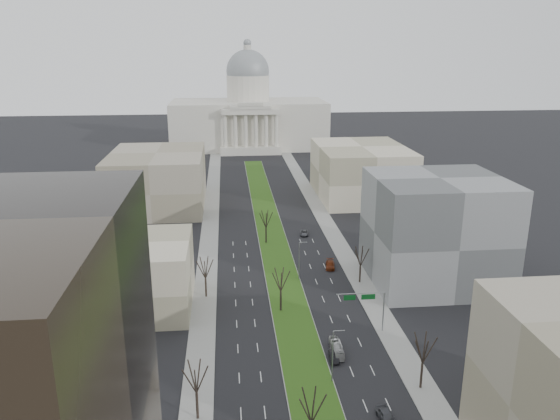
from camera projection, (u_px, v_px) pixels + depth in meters
ground at (273, 243)px, 148.63m from camera, size 600.00×600.00×0.00m
median at (274, 244)px, 147.64m from camera, size 8.00×222.03×0.20m
sidewalk_left at (206, 283)px, 123.13m from camera, size 5.00×330.00×0.15m
sidewalk_right at (358, 277)px, 126.44m from camera, size 5.00×330.00×0.15m
capitol at (249, 116)px, 286.48m from camera, size 80.00×46.00×55.00m
building_beige_left at (126, 275)px, 110.15m from camera, size 26.00×22.00×14.00m
building_grey_right at (436, 230)px, 121.70m from camera, size 28.00×26.00×24.00m
building_far_left at (158, 179)px, 180.85m from camera, size 30.00×40.00×18.00m
building_far_right at (361, 172)px, 192.23m from camera, size 30.00×40.00×18.00m
tree_left_mid at (196, 377)px, 76.38m from camera, size 5.40×5.40×9.72m
tree_left_far at (205, 267)px, 114.54m from camera, size 5.28×5.28×9.50m
tree_right_mid at (424, 348)px, 83.39m from camera, size 5.52×5.52×9.94m
tree_right_far at (361, 256)px, 121.69m from camera, size 5.04×5.04×9.07m
tree_median_a at (312, 406)px, 70.19m from camera, size 5.40×5.40×9.72m
tree_median_b at (281, 279)px, 108.31m from camera, size 5.40×5.40×9.72m
tree_median_c at (266, 219)px, 146.43m from camera, size 5.40×5.40×9.72m
streetlamp_median_b at (333, 355)px, 85.66m from camera, size 1.90×0.20×9.16m
streetlamp_median_c at (299, 260)px, 123.78m from camera, size 1.90×0.20×9.16m
mast_arm_signs at (370, 302)px, 100.52m from camera, size 9.12×0.24×8.09m
car_grey_near at (386, 416)px, 77.66m from camera, size 2.32×4.88×1.61m
car_black at (334, 356)px, 92.95m from camera, size 1.62×4.16×1.35m
car_red at (330, 265)px, 131.66m from camera, size 2.98×5.53×1.52m
car_grey_far at (304, 233)px, 154.54m from camera, size 2.74×4.79×1.26m
box_van at (337, 348)px, 94.99m from camera, size 1.57×6.53×1.82m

